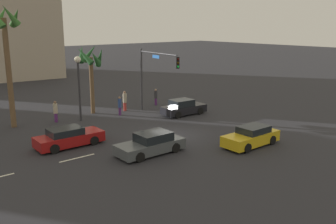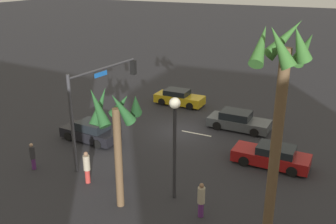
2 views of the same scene
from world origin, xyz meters
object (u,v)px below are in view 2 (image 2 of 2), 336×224
car_1 (179,98)px  streetlamp (175,129)px  pedestrian_2 (119,164)px  car_4 (272,156)px  pedestrian_0 (33,156)px  palm_tree_0 (115,119)px  pedestrian_3 (87,167)px  palm_tree_2 (280,91)px  car_3 (238,121)px  pedestrian_1 (201,199)px  traffic_signal (97,96)px  car_0 (91,132)px

car_1 → streetlamp: 15.23m
pedestrian_2 → car_4: bearing=-144.4°
pedestrian_0 → palm_tree_0: bearing=171.8°
pedestrian_2 → pedestrian_3: 1.81m
pedestrian_3 → palm_tree_2: 11.75m
pedestrian_2 → pedestrian_3: pedestrian_3 is taller
car_3 → pedestrian_2: 10.83m
car_3 → pedestrian_0: (9.20, 11.43, 0.26)m
pedestrian_1 → car_4: bearing=-106.3°
car_3 → palm_tree_0: 13.30m
car_3 → pedestrian_1: pedestrian_1 is taller
pedestrian_1 → palm_tree_0: bearing=13.5°
traffic_signal → palm_tree_0: 5.80m
car_1 → streetlamp: (-5.95, 13.63, 3.29)m
car_4 → palm_tree_2: size_ratio=0.48×
pedestrian_2 → pedestrian_3: size_ratio=0.91×
streetlamp → pedestrian_2: streetlamp is taller
traffic_signal → streetlamp: traffic_signal is taller
car_3 → pedestrian_2: bearing=68.3°
pedestrian_2 → pedestrian_3: bearing=42.2°
car_0 → traffic_signal: size_ratio=0.69×
palm_tree_2 → pedestrian_0: bearing=-2.8°
car_4 → traffic_signal: size_ratio=0.74×
car_0 → streetlamp: bearing=154.3°
car_4 → pedestrian_3: bearing=36.7°
traffic_signal → palm_tree_2: size_ratio=0.64×
car_0 → car_4: car_0 is taller
traffic_signal → pedestrian_1: 9.20m
car_1 → car_4: (-9.76, 7.80, -0.01)m
car_0 → streetlamp: size_ratio=0.77×
car_3 → pedestrian_1: (-1.51, 11.44, 0.33)m
pedestrian_0 → palm_tree_0: 7.79m
pedestrian_2 → streetlamp: bearing=172.6°
car_4 → pedestrian_3: pedestrian_3 is taller
pedestrian_1 → pedestrian_2: (5.51, -1.38, -0.04)m
car_3 → car_4: 5.85m
car_0 → palm_tree_0: palm_tree_0 is taller
car_0 → traffic_signal: (-2.07, 1.76, 3.43)m
traffic_signal → pedestrian_3: size_ratio=3.26×
pedestrian_0 → car_3: bearing=-128.8°
traffic_signal → palm_tree_0: palm_tree_0 is taller
car_4 → palm_tree_2: 9.84m
car_3 → palm_tree_0: bearing=78.6°
pedestrian_0 → pedestrian_3: bearing=-177.7°
palm_tree_0 → traffic_signal: bearing=-45.3°
car_0 → pedestrian_1: (-10.13, 4.89, 0.31)m
streetlamp → pedestrian_3: (5.01, 0.74, -2.92)m
car_3 → pedestrian_0: pedestrian_0 is taller
streetlamp → palm_tree_0: bearing=40.7°
car_3 → car_4: size_ratio=0.99×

